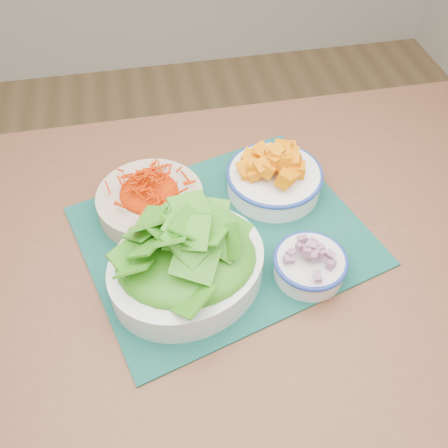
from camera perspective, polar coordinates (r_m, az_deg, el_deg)
name	(u,v)px	position (r m, az deg, el deg)	size (l,w,h in m)	color
table	(245,280)	(0.98, 2.38, -6.39)	(1.33, 0.89, 0.75)	brown
placemat	(224,235)	(0.93, 0.00, -1.30)	(0.50, 0.41, 0.00)	#09332C
carrot_bowl	(150,197)	(0.96, -8.47, 3.09)	(0.25, 0.25, 0.08)	#C5B392
squash_bowl	(275,174)	(0.99, 5.80, 5.69)	(0.19, 0.19, 0.09)	white
lettuce_bowl	(186,258)	(0.82, -4.34, -3.91)	(0.34, 0.32, 0.13)	white
onion_bowl	(310,262)	(0.86, 9.83, -4.32)	(0.13, 0.13, 0.07)	silver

